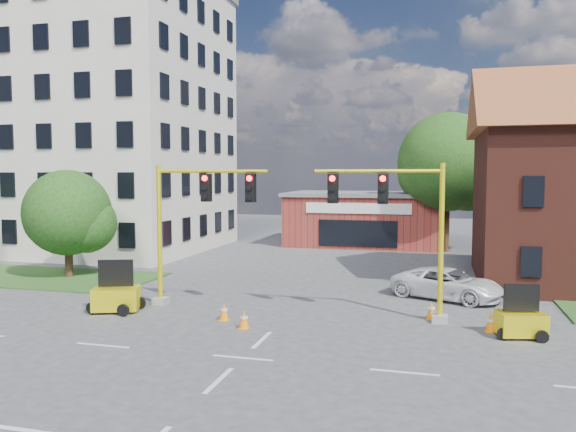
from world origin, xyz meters
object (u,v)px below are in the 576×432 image
object	(u,v)px
signal_mast_west	(194,217)
trailer_east	(521,321)
signal_mast_east	(398,221)
pickup_white	(448,284)
trailer_west	(116,296)

from	to	relation	value
signal_mast_west	trailer_east	world-z (taller)	signal_mast_west
signal_mast_west	signal_mast_east	xyz separation A→B (m)	(8.71, 0.00, 0.00)
trailer_east	pickup_white	distance (m)	6.19
signal_mast_west	trailer_east	distance (m)	13.60
signal_mast_west	trailer_west	bearing A→B (deg)	-148.52
trailer_west	trailer_east	distance (m)	15.92
trailer_west	trailer_east	bearing A→B (deg)	-18.40
signal_mast_west	pickup_white	size ratio (longest dim) A/B	1.22
signal_mast_west	signal_mast_east	world-z (taller)	same
signal_mast_west	trailer_east	size ratio (longest dim) A/B	3.41
signal_mast_west	trailer_west	world-z (taller)	signal_mast_west
pickup_white	trailer_east	bearing A→B (deg)	-133.87
trailer_east	pickup_white	bearing A→B (deg)	98.71
trailer_west	pickup_white	bearing A→B (deg)	4.48
trailer_east	signal_mast_east	bearing A→B (deg)	149.42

